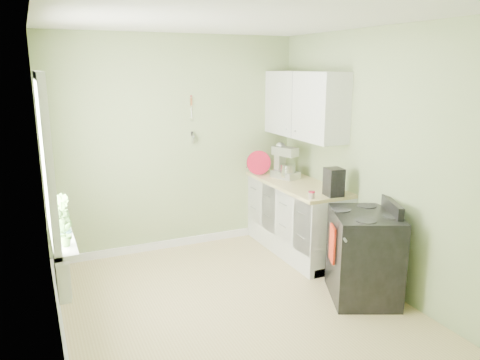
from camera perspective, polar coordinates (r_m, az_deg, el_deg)
name	(u,v)px	position (r m, az deg, el deg)	size (l,w,h in m)	color
floor	(235,308)	(4.78, -0.66, -15.30)	(3.20, 3.60, 0.02)	tan
ceiling	(234,18)	(4.21, -0.77, 19.19)	(3.20, 3.60, 0.02)	white
wall_back	(176,145)	(5.96, -7.76, 4.31)	(3.20, 0.02, 2.70)	#9AAC75
wall_left	(45,192)	(3.95, -22.63, -1.40)	(0.02, 3.60, 2.70)	#9AAC75
wall_right	(373,159)	(5.14, 15.95, 2.42)	(0.02, 3.60, 2.70)	#9AAC75
base_cabinets	(296,219)	(5.98, 6.90, -4.68)	(0.60, 1.60, 0.87)	white
countertop	(297,184)	(5.85, 6.94, -0.46)	(0.64, 1.60, 0.04)	#DECB88
upper_cabinets	(304,105)	(5.85, 7.84, 9.06)	(0.35, 1.40, 0.80)	white
window	(45,160)	(4.20, -22.68, 2.25)	(0.06, 1.14, 1.44)	white
window_sill	(62,235)	(4.37, -20.92, -6.29)	(0.18, 1.14, 0.04)	white
radiator	(62,273)	(4.44, -20.90, -10.55)	(0.12, 0.50, 0.35)	white
wall_utensils	(192,127)	(5.97, -5.89, 6.45)	(0.02, 0.14, 0.58)	#DECB88
stove	(364,255)	(4.93, 14.89, -8.83)	(0.91, 0.93, 1.02)	black
stand_mixer	(285,163)	(6.03, 5.48, 2.04)	(0.32, 0.41, 0.45)	#B2B2B7
kettle	(254,165)	(6.32, 1.72, 1.83)	(0.20, 0.12, 0.20)	silver
coffee_maker	(334,183)	(5.27, 11.34, -0.33)	(0.20, 0.22, 0.31)	black
red_tray	(259,163)	(6.19, 2.29, 2.12)	(0.32, 0.32, 0.02)	#A7112B
jar	(312,195)	(5.14, 8.72, -1.80)	(0.07, 0.07, 0.08)	tan
plant_a	(64,228)	(3.99, -20.63, -5.50)	(0.16, 0.11, 0.31)	#45772E
plant_b	(61,213)	(4.36, -21.03, -3.82)	(0.18, 0.15, 0.33)	#45772E
plant_c	(59,208)	(4.59, -21.22, -3.17)	(0.17, 0.17, 0.30)	#45772E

